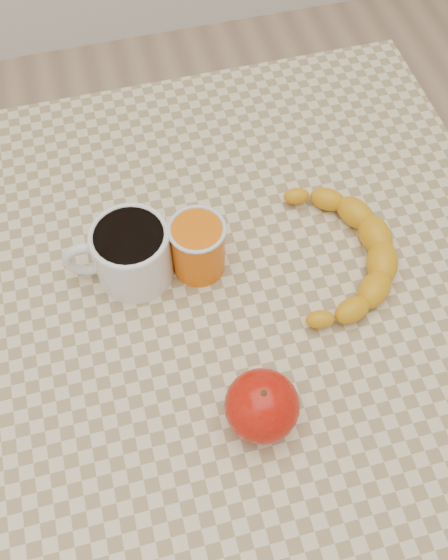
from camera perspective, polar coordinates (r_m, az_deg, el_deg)
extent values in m
plane|color=tan|center=(1.50, 0.00, -15.34)|extent=(3.00, 3.00, 0.00)
cube|color=beige|center=(0.82, 0.00, -1.44)|extent=(0.80, 0.80, 0.04)
cube|color=#836143|center=(0.87, 0.00, -3.07)|extent=(0.74, 0.74, 0.06)
cylinder|color=#836143|center=(1.34, -18.59, -0.02)|extent=(0.05, 0.05, 0.71)
cylinder|color=#836143|center=(1.39, 10.36, 6.28)|extent=(0.05, 0.05, 0.71)
cylinder|color=silver|center=(0.79, -8.35, 2.35)|extent=(0.11, 0.11, 0.08)
cylinder|color=black|center=(0.76, -8.70, 3.88)|extent=(0.09, 0.09, 0.01)
torus|color=silver|center=(0.76, -8.73, 4.03)|extent=(0.10, 0.10, 0.01)
torus|color=silver|center=(0.80, -12.40, 1.86)|extent=(0.06, 0.02, 0.06)
cylinder|color=#DF5E07|center=(0.79, -2.39, 2.94)|extent=(0.07, 0.07, 0.08)
torus|color=silver|center=(0.76, -2.50, 4.68)|extent=(0.07, 0.07, 0.01)
ellipsoid|color=#A30A05|center=(0.70, 3.49, -11.40)|extent=(0.10, 0.10, 0.08)
cylinder|color=#382311|center=(0.67, 3.64, -10.46)|extent=(0.01, 0.01, 0.01)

